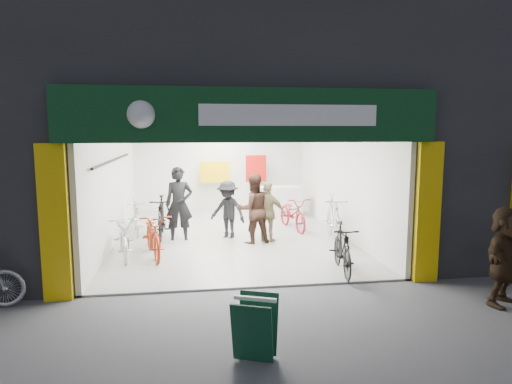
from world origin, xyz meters
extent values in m
plane|color=#56565B|center=(0.00, 0.00, 0.00)|extent=(60.00, 60.00, 0.00)
cube|color=#232326|center=(1.00, 5.00, 5.75)|extent=(16.00, 10.00, 4.50)
cube|color=#232326|center=(-5.50, 5.00, 1.75)|extent=(5.00, 10.00, 3.50)
cube|color=#232326|center=(6.00, 5.00, 1.75)|extent=(6.00, 10.00, 3.50)
cube|color=#9E9E99|center=(0.00, 4.00, 0.02)|extent=(6.00, 8.00, 0.04)
cube|color=silver|center=(0.00, 8.10, 1.60)|extent=(6.00, 0.20, 3.20)
cube|color=silver|center=(-2.95, 4.00, 1.60)|extent=(0.10, 8.00, 3.20)
cube|color=silver|center=(2.95, 4.00, 1.60)|extent=(0.10, 8.00, 3.20)
cube|color=white|center=(0.00, 4.00, 3.25)|extent=(6.00, 8.00, 0.10)
cube|color=black|center=(0.00, 0.10, 3.35)|extent=(6.00, 0.30, 0.30)
cube|color=#0B3417|center=(0.00, -0.12, 3.05)|extent=(6.40, 0.25, 0.90)
cube|color=white|center=(0.60, -0.26, 3.05)|extent=(3.00, 0.02, 0.35)
cube|color=yellow|center=(-3.25, -0.06, 1.30)|extent=(0.45, 0.12, 2.60)
cube|color=yellow|center=(3.25, -0.06, 1.30)|extent=(0.45, 0.12, 2.60)
cylinder|color=black|center=(-2.82, 3.40, 2.10)|extent=(0.06, 5.00, 0.06)
cube|color=silver|center=(1.80, 6.50, 0.50)|extent=(1.40, 0.60, 1.00)
cube|color=white|center=(0.00, 1.20, 3.18)|extent=(1.30, 0.35, 0.04)
cube|color=white|center=(0.00, 3.00, 3.18)|extent=(1.30, 0.35, 0.04)
cube|color=white|center=(0.00, 4.80, 3.18)|extent=(1.30, 0.35, 0.04)
cube|color=white|center=(0.00, 6.60, 3.18)|extent=(1.30, 0.35, 0.04)
imported|color=silver|center=(-2.50, 2.40, 0.48)|extent=(0.93, 1.90, 0.96)
imported|color=black|center=(-1.80, 4.17, 0.55)|extent=(0.52, 1.82, 1.09)
imported|color=#98280D|center=(-1.88, 2.40, 0.50)|extent=(1.03, 2.00, 1.00)
imported|color=silver|center=(-2.50, 4.68, 0.49)|extent=(0.71, 1.67, 0.97)
imported|color=black|center=(1.87, 0.60, 0.50)|extent=(0.70, 1.71, 1.00)
imported|color=maroon|center=(1.80, 4.57, 0.48)|extent=(0.90, 1.89, 0.95)
imported|color=#B3B3B8|center=(2.50, 3.11, 0.59)|extent=(0.87, 2.03, 1.18)
imported|color=black|center=(-1.33, 3.76, 0.95)|extent=(0.70, 0.47, 1.89)
imported|color=#3B241B|center=(0.48, 3.20, 0.87)|extent=(0.95, 0.80, 1.75)
imported|color=black|center=(-0.10, 3.77, 0.76)|extent=(1.12, 1.04, 1.52)
imported|color=olive|center=(0.85, 3.22, 0.76)|extent=(0.96, 0.77, 1.53)
imported|color=#362518|center=(3.91, -1.30, 0.81)|extent=(1.52, 1.18, 1.61)
cube|color=#0E3A24|center=(-0.37, -2.64, 0.41)|extent=(0.53, 0.36, 0.76)
cube|color=#0E3A24|center=(-0.25, -2.34, 0.41)|extent=(0.53, 0.36, 0.76)
cube|color=white|center=(-0.31, -2.49, 0.78)|extent=(0.51, 0.24, 0.05)
camera|label=1|loc=(-1.08, -7.73, 2.81)|focal=32.00mm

